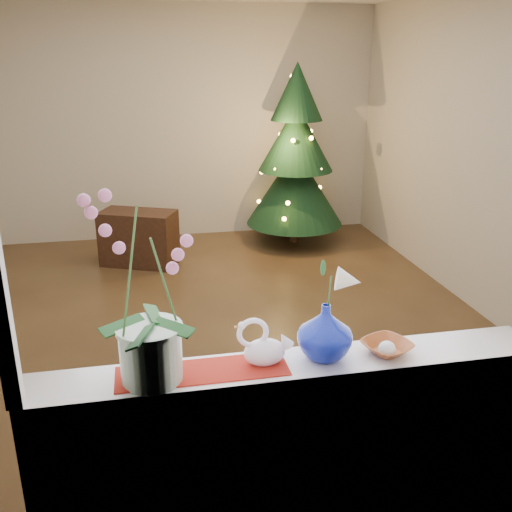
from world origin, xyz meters
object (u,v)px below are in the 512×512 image
at_px(blue_vase, 325,327).
at_px(swan, 265,342).
at_px(xmas_tree, 296,156).
at_px(paperweight, 387,350).
at_px(amber_dish, 387,348).
at_px(side_table, 139,238).
at_px(orchid_pot, 147,290).

bearing_deg(blue_vase, swan, -178.57).
bearing_deg(swan, xmas_tree, 94.42).
distance_m(paperweight, xmas_tree, 4.41).
relative_size(swan, xmas_tree, 0.12).
bearing_deg(paperweight, amber_dish, 65.19).
height_order(blue_vase, amber_dish, blue_vase).
relative_size(paperweight, xmas_tree, 0.04).
distance_m(xmas_tree, side_table, 2.01).
bearing_deg(xmas_tree, paperweight, -100.11).
distance_m(orchid_pot, side_table, 4.03).
bearing_deg(orchid_pot, xmas_tree, 67.87).
bearing_deg(xmas_tree, orchid_pot, -112.13).
distance_m(blue_vase, paperweight, 0.28).
bearing_deg(blue_vase, paperweight, -12.65).
relative_size(blue_vase, paperweight, 3.66).
bearing_deg(xmas_tree, blue_vase, -103.56).
bearing_deg(paperweight, xmas_tree, 79.89).
bearing_deg(amber_dish, blue_vase, 176.61).
bearing_deg(side_table, xmas_tree, 36.64).
height_order(xmas_tree, side_table, xmas_tree).
distance_m(orchid_pot, swan, 0.54).
height_order(orchid_pot, side_table, orchid_pot).
xyz_separation_m(swan, xmas_tree, (1.29, 4.29, 0.01)).
bearing_deg(swan, amber_dish, 20.15).
height_order(blue_vase, xmas_tree, xmas_tree).
bearing_deg(amber_dish, xmas_tree, 80.04).
bearing_deg(side_table, blue_vase, -54.67).
distance_m(amber_dish, xmas_tree, 4.37).
xyz_separation_m(orchid_pot, amber_dish, (1.00, 0.02, -0.36)).
xyz_separation_m(swan, paperweight, (0.52, -0.05, -0.06)).
xyz_separation_m(amber_dish, xmas_tree, (0.75, 4.30, 0.09)).
distance_m(orchid_pot, xmas_tree, 4.67).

